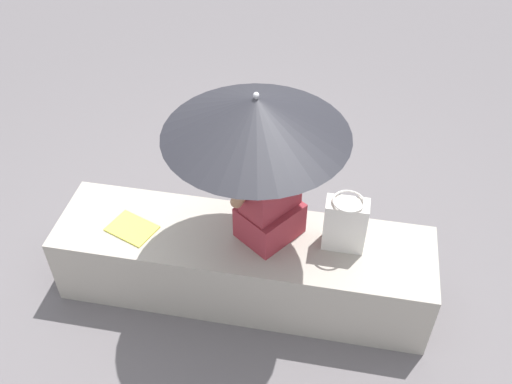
% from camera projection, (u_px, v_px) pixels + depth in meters
% --- Properties ---
extents(ground_plane, '(14.00, 14.00, 0.00)m').
position_uv_depth(ground_plane, '(244.00, 288.00, 3.78)').
color(ground_plane, '#605B5E').
extents(stone_bench, '(2.30, 0.59, 0.50)m').
position_uv_depth(stone_bench, '(243.00, 264.00, 3.62)').
color(stone_bench, '#A8A093').
rests_on(stone_bench, ground).
extents(person_seated, '(0.44, 0.50, 0.90)m').
position_uv_depth(person_seated, '(271.00, 185.00, 3.21)').
color(person_seated, '#992D38').
rests_on(person_seated, stone_bench).
extents(parasol, '(0.97, 0.97, 1.04)m').
position_uv_depth(parasol, '(256.00, 117.00, 2.82)').
color(parasol, '#B7B7BC').
rests_on(parasol, stone_bench).
extents(handbag_black, '(0.24, 0.18, 0.36)m').
position_uv_depth(handbag_black, '(345.00, 224.00, 3.28)').
color(handbag_black, silver).
rests_on(handbag_black, stone_bench).
extents(magazine, '(0.33, 0.29, 0.01)m').
position_uv_depth(magazine, '(132.00, 228.00, 3.49)').
color(magazine, '#EAE04C').
rests_on(magazine, stone_bench).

